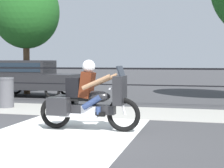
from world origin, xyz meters
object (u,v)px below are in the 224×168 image
Objects in this scene: parked_car at (30,76)px; trash_bin at (6,93)px; motorcycle at (88,99)px; tree_behind_car at (26,12)px.

trash_bin is (0.93, -3.48, -0.40)m from parked_car.
tree_behind_car is at bearing 122.38° from motorcycle.
trash_bin is 0.18× the size of tree_behind_car.
parked_car is 4.11× the size of trash_bin.
tree_behind_car is at bearing 129.03° from parked_car.
trash_bin is at bearing -69.66° from tree_behind_car.
parked_car is (-4.74, 6.35, 0.20)m from motorcycle.
tree_behind_car reaches higher than motorcycle.
motorcycle is 0.57× the size of parked_car.
motorcycle is 9.74m from tree_behind_car.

